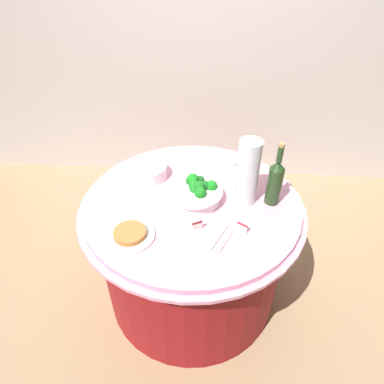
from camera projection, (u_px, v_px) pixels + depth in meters
ground_plane at (192, 288)px, 2.15m from camera, size 6.00×6.00×0.00m
back_wall at (205, 22)px, 2.45m from camera, size 4.40×0.10×2.60m
buffet_table at (192, 248)px, 1.92m from camera, size 1.16×1.16×0.74m
broccoli_bowl at (196, 192)px, 1.67m from camera, size 0.28×0.28×0.12m
plate_stack at (148, 171)px, 1.83m from camera, size 0.21×0.21×0.07m
wine_bottle at (275, 181)px, 1.60m from camera, size 0.07×0.07×0.34m
decorative_fruit_vase at (247, 176)px, 1.60m from camera, size 0.11×0.11×0.34m
serving_tongs at (222, 240)px, 1.47m from camera, size 0.11×0.16×0.01m
food_plate_rice at (225, 163)px, 1.94m from camera, size 0.22×0.22×0.03m
food_plate_peanuts at (130, 234)px, 1.48m from camera, size 0.22×0.22×0.04m
label_placard_front at (242, 226)px, 1.49m from camera, size 0.05×0.03×0.05m
label_placard_mid at (197, 225)px, 1.50m from camera, size 0.05×0.03×0.05m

